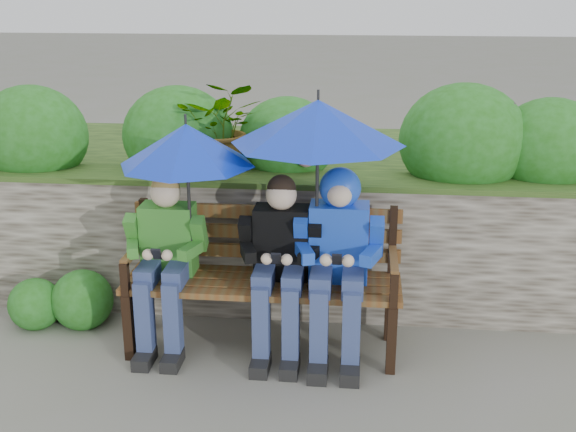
# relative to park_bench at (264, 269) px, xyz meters

# --- Properties ---
(ground) EXTENTS (60.00, 60.00, 0.00)m
(ground) POSITION_rel_park_bench_xyz_m (0.17, -0.20, -0.54)
(ground) COLOR slate
(ground) RESTS_ON ground
(garden_backdrop) EXTENTS (8.00, 2.84, 1.73)m
(garden_backdrop) POSITION_rel_park_bench_xyz_m (0.15, 1.41, 0.08)
(garden_backdrop) COLOR #4C4437
(garden_backdrop) RESTS_ON ground
(park_bench) EXTENTS (1.80, 0.53, 0.95)m
(park_bench) POSITION_rel_park_bench_xyz_m (0.00, 0.00, 0.00)
(park_bench) COLOR black
(park_bench) RESTS_ON ground
(boy_left) EXTENTS (0.52, 0.60, 1.18)m
(boy_left) POSITION_rel_park_bench_xyz_m (-0.64, -0.09, 0.12)
(boy_left) COLOR #428527
(boy_left) RESTS_ON ground
(boy_middle) EXTENTS (0.53, 0.61, 1.19)m
(boy_middle) POSITION_rel_park_bench_xyz_m (0.12, -0.09, 0.12)
(boy_middle) COLOR black
(boy_middle) RESTS_ON ground
(boy_right) EXTENTS (0.57, 0.69, 1.24)m
(boy_right) POSITION_rel_park_bench_xyz_m (0.49, -0.08, 0.19)
(boy_right) COLOR blue
(boy_right) RESTS_ON ground
(umbrella_left) EXTENTS (0.86, 0.86, 0.87)m
(umbrella_left) POSITION_rel_park_bench_xyz_m (-0.47, -0.07, 0.84)
(umbrella_left) COLOR #0E30CB
(umbrella_left) RESTS_ON ground
(umbrella_right) EXTENTS (1.08, 1.08, 1.01)m
(umbrella_right) POSITION_rel_park_bench_xyz_m (0.35, -0.04, 1.00)
(umbrella_right) COLOR #0E30CB
(umbrella_right) RESTS_ON ground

